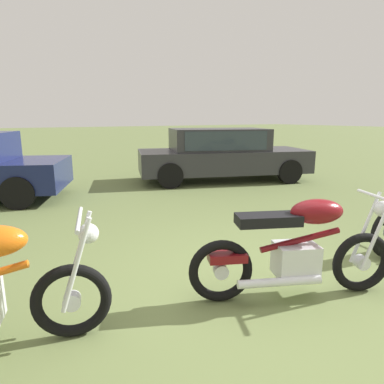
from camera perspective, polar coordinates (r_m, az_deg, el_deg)
ground_plane at (r=3.80m, az=11.84°, el=-15.13°), size 120.00×120.00×0.00m
motorcycle_maroon at (r=3.49m, az=17.16°, el=-9.11°), size 1.93×1.08×1.02m
car_charcoal at (r=9.50m, az=4.87°, el=6.71°), size 4.91×3.16×1.43m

